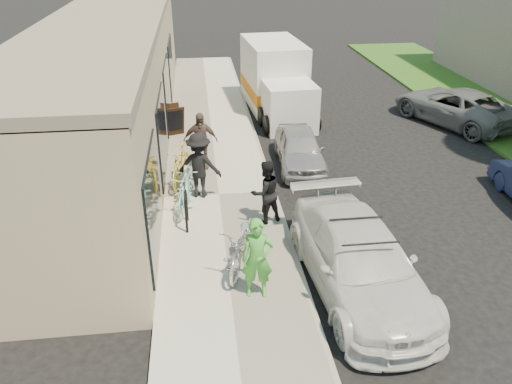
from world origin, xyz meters
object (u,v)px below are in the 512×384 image
far_car_gray (455,106)px  bystander_b (200,141)px  cruiser_bike_b (188,179)px  cruiser_bike_a (185,190)px  sandwich_board (174,120)px  bike_rack (186,207)px  bystander_a (199,165)px  cruiser_bike_c (181,165)px  moving_truck (276,82)px  sedan_silver (300,149)px  woman_rider (257,259)px  sedan_white (359,260)px  tandem_bike (243,243)px  man_standing (265,192)px

far_car_gray → bystander_b: size_ratio=2.79×
cruiser_bike_b → cruiser_bike_a: bearing=-93.8°
sandwich_board → bike_rack: bearing=-106.1°
far_car_gray → bystander_a: (-9.85, -5.17, 0.38)m
bike_rack → cruiser_bike_c: cruiser_bike_c is taller
bystander_b → cruiser_bike_c: bearing=-118.7°
sandwich_board → bystander_a: size_ratio=0.58×
cruiser_bike_b → moving_truck: bearing=65.1°
bike_rack → sedan_silver: size_ratio=0.26×
bystander_b → moving_truck: bearing=63.1°
woman_rider → cruiser_bike_b: woman_rider is taller
sedan_silver → cruiser_bike_b: sedan_silver is taller
far_car_gray → woman_rider: (-8.82, -9.55, 0.32)m
moving_truck → cruiser_bike_b: (-3.59, -7.29, -0.64)m
sedan_white → cruiser_bike_b: size_ratio=3.09×
sedan_silver → tandem_bike: tandem_bike is taller
tandem_bike → cruiser_bike_a: bearing=133.4°
man_standing → bystander_b: bearing=-88.1°
sedan_white → moving_truck: bearing=85.2°
cruiser_bike_a → bystander_a: (0.40, 0.68, 0.37)m
woman_rider → cruiser_bike_c: 5.49m
sandwich_board → tandem_bike: tandem_bike is taller
man_standing → tandem_bike: bearing=45.9°
man_standing → cruiser_bike_b: size_ratio=1.01×
cruiser_bike_a → bystander_b: bystander_b is taller
bike_rack → sedan_silver: (3.51, 3.52, -0.09)m
man_standing → cruiser_bike_a: (-1.98, 0.89, -0.27)m
woman_rider → bystander_b: size_ratio=0.97×
sedan_silver → sandwich_board: bearing=147.2°
tandem_bike → cruiser_bike_c: size_ratio=1.12×
cruiser_bike_a → cruiser_bike_c: 1.56m
tandem_bike → cruiser_bike_b: (-1.18, 3.54, -0.13)m
cruiser_bike_b → cruiser_bike_c: bearing=107.3°
tandem_bike → woman_rider: 1.09m
tandem_bike → cruiser_bike_c: 4.44m
cruiser_bike_a → cruiser_bike_b: size_ratio=1.11×
bike_rack → bystander_b: bearing=82.8°
sandwich_board → cruiser_bike_c: cruiser_bike_c is taller
tandem_bike → man_standing: man_standing is taller
cruiser_bike_a → far_car_gray: bearing=39.3°
cruiser_bike_b → sedan_silver: bearing=27.8°
sandwich_board → cruiser_bike_a: size_ratio=0.58×
cruiser_bike_a → tandem_bike: bearing=-55.2°
sandwich_board → woman_rider: woman_rider is taller
sedan_white → cruiser_bike_c: bearing=121.4°
sedan_silver → far_car_gray: (6.71, 3.24, 0.10)m
far_car_gray → cruiser_bike_c: 11.23m
sedan_silver → woman_rider: bearing=-105.2°
moving_truck → woman_rider: 12.08m
sedan_white → bystander_b: bearing=112.5°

